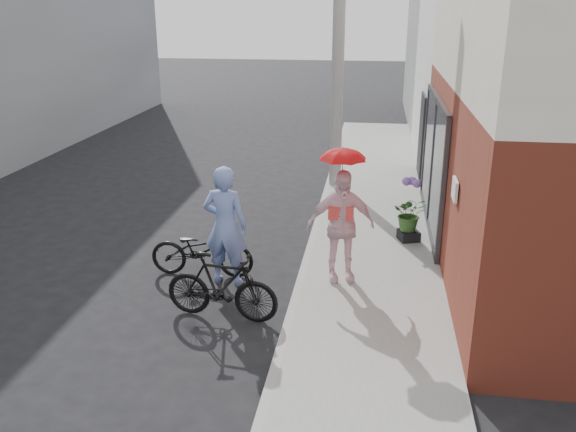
% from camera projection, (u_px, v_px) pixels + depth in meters
% --- Properties ---
extents(ground, '(80.00, 80.00, 0.00)m').
position_uv_depth(ground, '(236.00, 297.00, 9.40)').
color(ground, black).
rests_on(ground, ground).
extents(sidewalk, '(2.20, 24.00, 0.12)m').
position_uv_depth(sidewalk, '(374.00, 252.00, 10.97)').
color(sidewalk, gray).
rests_on(sidewalk, ground).
extents(curb, '(0.12, 24.00, 0.12)m').
position_uv_depth(curb, '(310.00, 248.00, 11.12)').
color(curb, '#9E9E99').
rests_on(curb, ground).
extents(east_building_far, '(8.00, 8.00, 7.00)m').
position_uv_depth(east_building_far, '(524.00, 25.00, 22.19)').
color(east_building_far, slate).
rests_on(east_building_far, ground).
extents(utility_pole, '(0.28, 0.28, 7.00)m').
position_uv_depth(utility_pole, '(339.00, 40.00, 13.68)').
color(utility_pole, '#9E9E99').
rests_on(utility_pole, ground).
extents(officer, '(0.76, 0.55, 1.96)m').
position_uv_depth(officer, '(226.00, 226.00, 9.59)').
color(officer, '#7088C7').
rests_on(officer, ground).
extents(bike_left, '(1.73, 0.63, 0.90)m').
position_uv_depth(bike_left, '(202.00, 250.00, 10.02)').
color(bike_left, black).
rests_on(bike_left, ground).
extents(bike_right, '(1.71, 0.66, 1.00)m').
position_uv_depth(bike_right, '(222.00, 286.00, 8.64)').
color(bike_right, black).
rests_on(bike_right, ground).
extents(kimono_woman, '(1.13, 0.68, 1.80)m').
position_uv_depth(kimono_woman, '(341.00, 226.00, 9.48)').
color(kimono_woman, silver).
rests_on(kimono_woman, sidewalk).
extents(parasol, '(0.70, 0.70, 0.61)m').
position_uv_depth(parasol, '(343.00, 150.00, 9.08)').
color(parasol, red).
rests_on(parasol, kimono_woman).
extents(planter, '(0.44, 0.44, 0.18)m').
position_uv_depth(planter, '(409.00, 235.00, 11.31)').
color(planter, black).
rests_on(planter, sidewalk).
extents(potted_plant, '(0.60, 0.52, 0.67)m').
position_uv_depth(potted_plant, '(410.00, 214.00, 11.17)').
color(potted_plant, '#335D25').
rests_on(potted_plant, planter).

